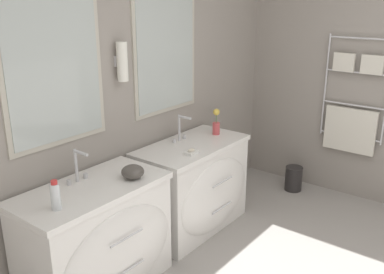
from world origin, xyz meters
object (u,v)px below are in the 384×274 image
object	(u,v)px
toiletry_bottle	(56,196)
flower_vase	(216,123)
waste_bin	(294,178)
vanity_left	(99,240)
amenity_bowl	(133,172)
vanity_right	(195,187)

from	to	relation	value
toiletry_bottle	flower_vase	xyz separation A→B (m)	(1.78, 0.08, 0.02)
toiletry_bottle	waste_bin	xyz separation A→B (m)	(2.71, -0.31, -0.75)
toiletry_bottle	flower_vase	size ratio (longest dim) A/B	0.78
flower_vase	vanity_left	bearing A→B (deg)	-179.03
toiletry_bottle	amenity_bowl	distance (m)	0.61
flower_vase	waste_bin	world-z (taller)	flower_vase
vanity_left	flower_vase	distance (m)	1.53
vanity_left	waste_bin	distance (m)	2.42
flower_vase	waste_bin	bearing A→B (deg)	-22.54
vanity_left	toiletry_bottle	world-z (taller)	toiletry_bottle
toiletry_bottle	flower_vase	distance (m)	1.78
amenity_bowl	flower_vase	distance (m)	1.18
vanity_left	waste_bin	bearing A→B (deg)	-8.65
vanity_right	amenity_bowl	size ratio (longest dim) A/B	6.57
amenity_bowl	waste_bin	world-z (taller)	amenity_bowl
vanity_right	toiletry_bottle	xyz separation A→B (m)	(-1.43, -0.05, 0.48)
waste_bin	toiletry_bottle	bearing A→B (deg)	173.52
vanity_right	amenity_bowl	bearing A→B (deg)	-174.17
vanity_right	flower_vase	size ratio (longest dim) A/B	4.35
vanity_right	amenity_bowl	world-z (taller)	amenity_bowl
vanity_right	flower_vase	bearing A→B (deg)	4.06
toiletry_bottle	amenity_bowl	size ratio (longest dim) A/B	1.18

